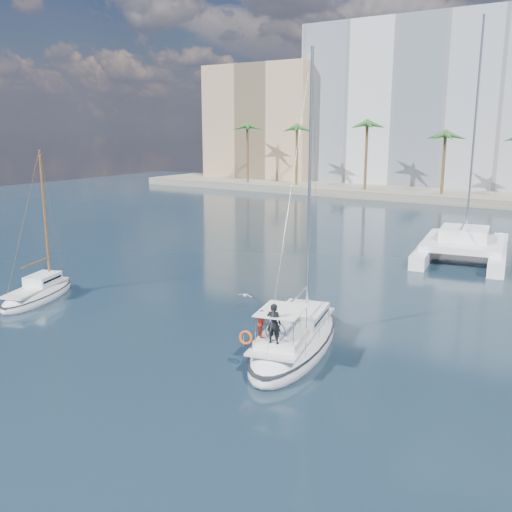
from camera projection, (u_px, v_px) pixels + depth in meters
The scene contains 10 objects.
ground at pixel (255, 313), 33.56m from camera, with size 160.00×160.00×0.00m, color black.
quay at pixel (484, 198), 83.17m from camera, with size 120.00×14.00×1.20m, color gray.
building_modern at pixel (433, 107), 96.40m from camera, with size 42.00×16.00×28.00m, color silver.
building_tan_left at pixel (270, 125), 109.85m from camera, with size 22.00×14.00×22.00m, color tan.
palm_left at pixel (272, 130), 95.94m from camera, with size 3.60×3.60×12.30m.
palm_centre at pixel (484, 130), 77.76m from camera, with size 3.60×3.60×12.30m.
main_sloop at pixel (295, 340), 27.99m from camera, with size 5.48×10.70×15.20m.
small_sloop at pixel (38, 294), 36.16m from camera, with size 4.34×7.21×9.90m.
catamaran at pixel (463, 244), 47.71m from camera, with size 8.80×14.44×19.56m.
seagull at pixel (245, 295), 34.01m from camera, with size 0.96×0.41×0.18m.
Camera 1 is at (17.60, -26.69, 10.73)m, focal length 40.00 mm.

